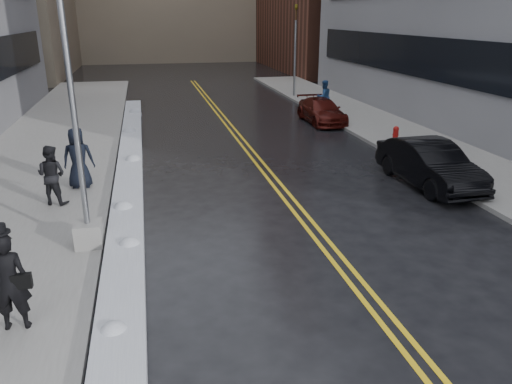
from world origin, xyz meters
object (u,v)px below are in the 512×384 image
pedestrian_east (324,97)px  pedestrian_b (52,175)px  traffic_signal (295,47)px  car_maroon (322,111)px  pedestrian_fedora (9,282)px  pedestrian_c (78,158)px  car_black (430,164)px  lamppost (79,152)px  fire_hydrant (396,134)px

pedestrian_east → pedestrian_b: bearing=32.0°
traffic_signal → car_maroon: (-1.00, -8.51, -2.77)m
traffic_signal → pedestrian_fedora: size_ratio=3.21×
pedestrian_c → pedestrian_east: size_ratio=1.07×
traffic_signal → pedestrian_fedora: traffic_signal is taller
pedestrian_east → car_black: (-0.76, -12.58, -0.32)m
lamppost → fire_hydrant: bearing=33.0°
lamppost → pedestrian_b: size_ratio=4.25×
lamppost → car_maroon: lamppost is taller
fire_hydrant → pedestrian_c: size_ratio=0.37×
pedestrian_b → pedestrian_c: 1.53m
lamppost → pedestrian_c: size_ratio=3.82×
pedestrian_b → car_maroon: bearing=-117.1°
pedestrian_fedora → car_maroon: pedestrian_fedora is taller
fire_hydrant → traffic_signal: size_ratio=0.12×
pedestrian_b → traffic_signal: bearing=-102.3°
pedestrian_b → car_black: (12.08, -0.51, -0.28)m
pedestrian_east → traffic_signal: bearing=-103.3°
pedestrian_c → pedestrian_fedora: bearing=89.6°
traffic_signal → pedestrian_east: bearing=-92.1°
lamppost → traffic_signal: lamppost is taller
car_black → pedestrian_b: bearing=175.3°
fire_hydrant → car_black: 5.49m
pedestrian_fedora → car_black: size_ratio=0.40×
traffic_signal → car_maroon: size_ratio=1.38×
pedestrian_b → pedestrian_east: pedestrian_east is taller
pedestrian_c → fire_hydrant: bearing=-163.5°
pedestrian_east → car_maroon: size_ratio=0.43×
fire_hydrant → pedestrian_b: bearing=-160.7°
fire_hydrant → car_black: car_black is taller
fire_hydrant → traffic_signal: 14.30m
lamppost → traffic_signal: (11.80, 22.00, 0.87)m
pedestrian_c → lamppost: bearing=100.1°
pedestrian_b → car_maroon: size_ratio=0.41×
traffic_signal → pedestrian_fedora: (-12.79, -25.28, -2.32)m
lamppost → pedestrian_b: 3.79m
lamppost → pedestrian_fedora: size_ratio=4.08×
pedestrian_fedora → pedestrian_c: 7.92m
traffic_signal → pedestrian_east: size_ratio=3.23×
pedestrian_east → car_black: size_ratio=0.40×
pedestrian_east → car_maroon: pedestrian_east is taller
pedestrian_b → car_black: 12.09m
pedestrian_c → car_black: 11.63m
fire_hydrant → pedestrian_c: (-12.96, -3.36, 0.60)m
lamppost → traffic_signal: 24.98m
pedestrian_fedora → pedestrian_east: (12.54, 18.59, -0.00)m
car_black → fire_hydrant: bearing=71.9°
lamppost → pedestrian_east: lamppost is taller
pedestrian_fedora → pedestrian_b: pedestrian_fedora is taller
traffic_signal → lamppost: bearing=-118.2°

